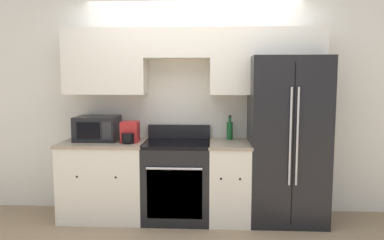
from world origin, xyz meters
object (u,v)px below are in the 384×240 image
at_px(bottle, 230,130).
at_px(microwave, 97,128).
at_px(oven_range, 177,180).
at_px(refrigerator, 286,139).

bearing_deg(bottle, microwave, -174.68).
bearing_deg(bottle, oven_range, -160.46).
xyz_separation_m(oven_range, microwave, (-0.93, 0.07, 0.58)).
bearing_deg(bottle, refrigerator, -13.90).
height_order(oven_range, microwave, microwave).
bearing_deg(oven_range, microwave, 175.62).
relative_size(microwave, bottle, 1.68).
bearing_deg(microwave, oven_range, -4.38).
relative_size(oven_range, bottle, 3.71).
bearing_deg(refrigerator, microwave, 179.68).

